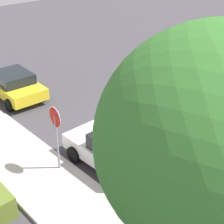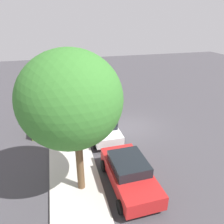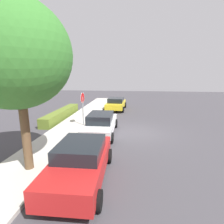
# 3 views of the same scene
# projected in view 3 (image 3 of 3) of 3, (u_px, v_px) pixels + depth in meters

# --- Properties ---
(ground_plane) EXTENTS (60.00, 60.00, 0.00)m
(ground_plane) POSITION_uv_depth(u_px,v_px,m) (137.00, 133.00, 12.12)
(ground_plane) COLOR #423F44
(sidewalk_curb) EXTENTS (32.00, 2.52, 0.14)m
(sidewalk_curb) POSITION_uv_depth(u_px,v_px,m) (70.00, 129.00, 12.66)
(sidewalk_curb) COLOR beige
(sidewalk_curb) RESTS_ON ground_plane
(stop_sign) EXTENTS (0.77, 0.08, 2.64)m
(stop_sign) POSITION_uv_depth(u_px,v_px,m) (83.00, 104.00, 13.08)
(stop_sign) COLOR gray
(stop_sign) RESTS_ON ground_plane
(parked_car_white) EXTENTS (4.56, 2.01, 1.45)m
(parked_car_white) POSITION_uv_depth(u_px,v_px,m) (101.00, 124.00, 11.69)
(parked_car_white) COLOR white
(parked_car_white) RESTS_ON ground_plane
(parked_car_red) EXTENTS (4.31, 2.14, 1.49)m
(parked_car_red) POSITION_uv_depth(u_px,v_px,m) (81.00, 161.00, 6.60)
(parked_car_red) COLOR red
(parked_car_red) RESTS_ON ground_plane
(parked_car_yellow) EXTENTS (4.27, 2.21, 1.37)m
(parked_car_yellow) POSITION_uv_depth(u_px,v_px,m) (116.00, 104.00, 19.72)
(parked_car_yellow) COLOR yellow
(parked_car_yellow) RESTS_ON ground_plane
(street_tree_near_corner) EXTENTS (4.30, 4.30, 6.75)m
(street_tree_near_corner) POSITION_uv_depth(u_px,v_px,m) (13.00, 55.00, 6.42)
(street_tree_near_corner) COLOR brown
(street_tree_near_corner) RESTS_ON ground_plane
(front_yard_hedge) EXTENTS (6.84, 0.90, 0.77)m
(front_yard_hedge) POSITION_uv_depth(u_px,v_px,m) (62.00, 114.00, 15.97)
(front_yard_hedge) COLOR olive
(front_yard_hedge) RESTS_ON ground_plane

